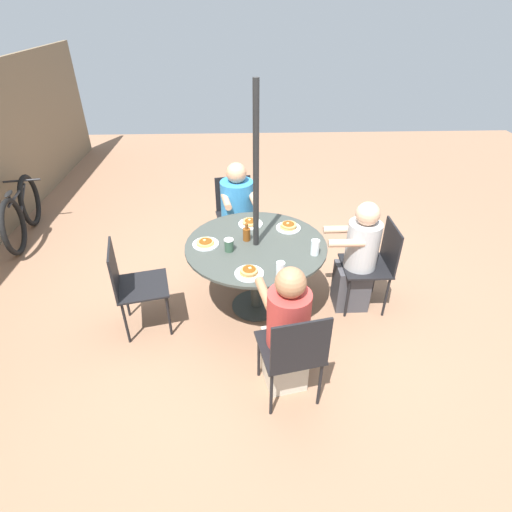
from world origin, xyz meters
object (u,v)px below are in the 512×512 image
bicycle (22,212)px  patio_table (256,254)px  pancake_plate_c (205,243)px  syrup_bottle (247,234)px  diner_east (286,333)px  patio_chair_east (294,350)px  pancake_plate_b (250,223)px  drinking_glass_b (280,269)px  drinking_glass_a (315,247)px  patio_chair_west (235,210)px  diner_west (238,217)px  patio_chair_north (132,282)px  pancake_plate_d (288,227)px  diner_south (357,260)px  coffee_cup (229,245)px  pancake_plate_a (249,272)px  patio_chair_south (375,261)px

bicycle → patio_table: bearing=-127.3°
pancake_plate_c → syrup_bottle: bearing=-79.7°
diner_east → patio_chair_east: bearing=-90.0°
pancake_plate_b → drinking_glass_b: bearing=-165.9°
pancake_plate_b → drinking_glass_a: size_ratio=1.73×
patio_chair_east → patio_chair_west: size_ratio=1.00×
patio_table → diner_west: (0.93, 0.17, -0.10)m
patio_chair_north → syrup_bottle: bearing=95.0°
pancake_plate_d → syrup_bottle: size_ratio=1.40×
diner_south → pancake_plate_b: diner_south is taller
diner_east → pancake_plate_b: 1.34m
patio_chair_north → syrup_bottle: syrup_bottle is taller
diner_west → bicycle: bearing=-21.9°
bicycle → drinking_glass_a: bearing=-126.3°
pancake_plate_b → coffee_cup: (-0.47, 0.20, 0.04)m
syrup_bottle → patio_table: bearing=-132.5°
diner_east → bicycle: size_ratio=0.79×
syrup_bottle → drinking_glass_b: 0.62m
pancake_plate_a → pancake_plate_d: size_ratio=1.00×
bicycle → diner_south: bearing=-121.2°
patio_chair_south → diner_west: diner_west is taller
syrup_bottle → drinking_glass_b: size_ratio=1.34×
patio_table → patio_chair_east: patio_chair_east is taller
patio_table → diner_west: 0.95m
pancake_plate_a → syrup_bottle: syrup_bottle is taller
pancake_plate_c → syrup_bottle: syrup_bottle is taller
drinking_glass_b → diner_west: bearing=13.6°
patio_chair_east → pancake_plate_d: 1.39m
patio_table → diner_south: (-0.00, -0.95, -0.09)m
patio_table → drinking_glass_a: bearing=-110.4°
patio_chair_south → pancake_plate_d: bearing=70.9°
drinking_glass_a → bicycle: drinking_glass_a is taller
patio_chair_north → coffee_cup: size_ratio=7.64×
pancake_plate_a → drinking_glass_b: drinking_glass_b is taller
patio_table → syrup_bottle: syrup_bottle is taller
patio_table → patio_chair_east: (-1.10, -0.22, -0.10)m
patio_chair_west → patio_chair_east: bearing=90.6°
diner_east → diner_south: size_ratio=0.99×
pancake_plate_c → patio_chair_north: bearing=112.2°
diner_south → patio_chair_west: size_ratio=1.27×
patio_chair_north → pancake_plate_c: (0.26, -0.64, 0.22)m
patio_chair_north → pancake_plate_c: size_ratio=3.73×
diner_south → syrup_bottle: (0.08, 1.03, 0.26)m
diner_east → bicycle: (2.41, 3.04, -0.17)m
patio_chair_east → diner_east: 0.17m
patio_chair_north → coffee_cup: bearing=86.8°
pancake_plate_a → drinking_glass_b: 0.25m
pancake_plate_a → drinking_glass_a: drinking_glass_a is taller
patio_chair_north → patio_chair_west: 1.62m
diner_south → diner_west: diner_west is taller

